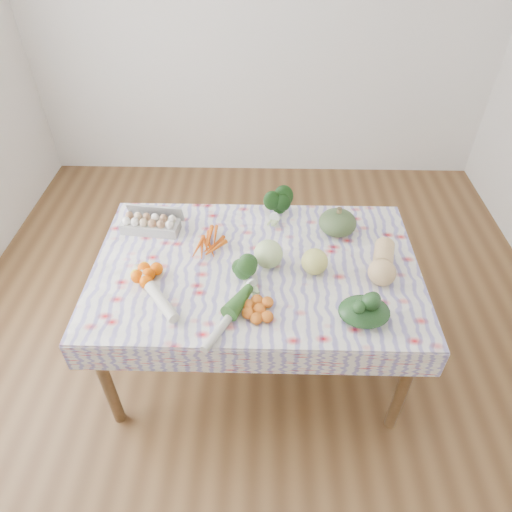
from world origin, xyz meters
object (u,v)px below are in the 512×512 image
(kabocha_squash, at_px, (338,223))
(butternut_squash, at_px, (383,261))
(egg_carton, at_px, (150,225))
(grapefruit, at_px, (315,262))
(dining_table, at_px, (256,276))
(cabbage, at_px, (268,254))

(kabocha_squash, height_order, butternut_squash, same)
(egg_carton, distance_m, grapefruit, 0.93)
(egg_carton, bearing_deg, dining_table, -17.58)
(egg_carton, relative_size, grapefruit, 2.39)
(egg_carton, height_order, butternut_squash, butternut_squash)
(dining_table, height_order, cabbage, cabbage)
(dining_table, xyz_separation_m, kabocha_squash, (0.44, 0.28, 0.15))
(butternut_squash, relative_size, grapefruit, 2.19)
(dining_table, bearing_deg, cabbage, 0.18)
(kabocha_squash, xyz_separation_m, grapefruit, (-0.15, -0.32, -0.00))
(dining_table, height_order, kabocha_squash, kabocha_squash)
(egg_carton, height_order, kabocha_squash, kabocha_squash)
(egg_carton, bearing_deg, butternut_squash, -7.12)
(dining_table, distance_m, egg_carton, 0.66)
(egg_carton, distance_m, kabocha_squash, 1.03)
(dining_table, bearing_deg, grapefruit, -8.67)
(kabocha_squash, bearing_deg, egg_carton, -179.28)
(kabocha_squash, distance_m, butternut_squash, 0.36)
(kabocha_squash, bearing_deg, butternut_squash, -58.13)
(cabbage, xyz_separation_m, butternut_squash, (0.57, -0.03, -0.01))
(cabbage, relative_size, grapefruit, 1.10)
(dining_table, height_order, butternut_squash, butternut_squash)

